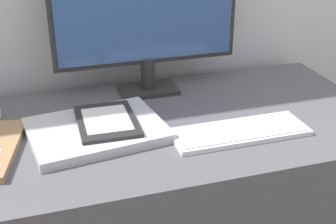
# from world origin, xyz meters

# --- Properties ---
(keyboard) EXTENTS (0.33, 0.12, 0.01)m
(keyboard) POSITION_xyz_m (0.15, 0.09, 0.74)
(keyboard) COLOR silver
(keyboard) RESTS_ON desk
(laptop) EXTENTS (0.34, 0.28, 0.02)m
(laptop) POSITION_xyz_m (-0.18, 0.19, 0.74)
(laptop) COLOR #A3A3A8
(laptop) RESTS_ON desk
(ereader) EXTENTS (0.15, 0.20, 0.01)m
(ereader) POSITION_xyz_m (-0.15, 0.20, 0.76)
(ereader) COLOR black
(ereader) RESTS_ON laptop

